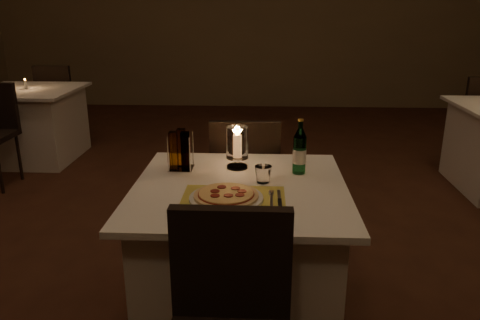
{
  "coord_description": "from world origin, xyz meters",
  "views": [
    {
      "loc": [
        0.16,
        -2.46,
        1.54
      ],
      "look_at": [
        0.06,
        -0.41,
        0.86
      ],
      "focal_mm": 35.0,
      "sensor_mm": 36.0,
      "label": 1
    }
  ],
  "objects_px": {
    "plate": "(226,198)",
    "neighbor_table_left": "(31,124)",
    "main_table": "(240,255)",
    "chair_near": "(229,316)",
    "chair_far": "(245,172)",
    "tumbler": "(263,174)",
    "water_bottle": "(300,152)",
    "pizza": "(226,195)",
    "hurricane_candle": "(237,144)"
  },
  "relations": [
    {
      "from": "water_bottle",
      "to": "neighbor_table_left",
      "type": "height_order",
      "value": "water_bottle"
    },
    {
      "from": "chair_near",
      "to": "pizza",
      "type": "distance_m",
      "value": 0.58
    },
    {
      "from": "tumbler",
      "to": "water_bottle",
      "type": "distance_m",
      "value": 0.24
    },
    {
      "from": "neighbor_table_left",
      "to": "chair_far",
      "type": "bearing_deg",
      "value": -39.03
    },
    {
      "from": "tumbler",
      "to": "water_bottle",
      "type": "xyz_separation_m",
      "value": [
        0.18,
        0.14,
        0.07
      ]
    },
    {
      "from": "water_bottle",
      "to": "hurricane_candle",
      "type": "bearing_deg",
      "value": 168.28
    },
    {
      "from": "pizza",
      "to": "chair_near",
      "type": "bearing_deg",
      "value": -84.68
    },
    {
      "from": "chair_far",
      "to": "tumbler",
      "type": "xyz_separation_m",
      "value": [
        0.11,
        -0.66,
        0.23
      ]
    },
    {
      "from": "chair_near",
      "to": "water_bottle",
      "type": "distance_m",
      "value": 1.0
    },
    {
      "from": "neighbor_table_left",
      "to": "water_bottle",
      "type": "bearing_deg",
      "value": -42.71
    },
    {
      "from": "tumbler",
      "to": "neighbor_table_left",
      "type": "bearing_deg",
      "value": 133.62
    },
    {
      "from": "plate",
      "to": "tumbler",
      "type": "bearing_deg",
      "value": 55.47
    },
    {
      "from": "chair_far",
      "to": "tumbler",
      "type": "relative_size",
      "value": 11.13
    },
    {
      "from": "plate",
      "to": "hurricane_candle",
      "type": "xyz_separation_m",
      "value": [
        0.02,
        0.43,
        0.12
      ]
    },
    {
      "from": "chair_far",
      "to": "pizza",
      "type": "bearing_deg",
      "value": -93.19
    },
    {
      "from": "main_table",
      "to": "neighbor_table_left",
      "type": "xyz_separation_m",
      "value": [
        -2.3,
        2.58,
        0.0
      ]
    },
    {
      "from": "plate",
      "to": "neighbor_table_left",
      "type": "bearing_deg",
      "value": 129.21
    },
    {
      "from": "pizza",
      "to": "neighbor_table_left",
      "type": "xyz_separation_m",
      "value": [
        -2.25,
        2.76,
        -0.39
      ]
    },
    {
      "from": "chair_far",
      "to": "neighbor_table_left",
      "type": "relative_size",
      "value": 0.9
    },
    {
      "from": "hurricane_candle",
      "to": "neighbor_table_left",
      "type": "relative_size",
      "value": 0.22
    },
    {
      "from": "main_table",
      "to": "pizza",
      "type": "bearing_deg",
      "value": -105.47
    },
    {
      "from": "chair_far",
      "to": "plate",
      "type": "distance_m",
      "value": 0.92
    },
    {
      "from": "pizza",
      "to": "main_table",
      "type": "bearing_deg",
      "value": 74.53
    },
    {
      "from": "pizza",
      "to": "water_bottle",
      "type": "distance_m",
      "value": 0.51
    },
    {
      "from": "plate",
      "to": "water_bottle",
      "type": "bearing_deg",
      "value": 47.55
    },
    {
      "from": "main_table",
      "to": "tumbler",
      "type": "xyz_separation_m",
      "value": [
        0.11,
        0.05,
        0.41
      ]
    },
    {
      "from": "tumbler",
      "to": "water_bottle",
      "type": "bearing_deg",
      "value": 37.74
    },
    {
      "from": "main_table",
      "to": "neighbor_table_left",
      "type": "distance_m",
      "value": 3.46
    },
    {
      "from": "neighbor_table_left",
      "to": "hurricane_candle",
      "type": "bearing_deg",
      "value": -45.62
    },
    {
      "from": "main_table",
      "to": "plate",
      "type": "relative_size",
      "value": 3.12
    },
    {
      "from": "plate",
      "to": "neighbor_table_left",
      "type": "xyz_separation_m",
      "value": [
        -2.25,
        2.76,
        -0.38
      ]
    },
    {
      "from": "main_table",
      "to": "chair_near",
      "type": "bearing_deg",
      "value": -90.0
    },
    {
      "from": "main_table",
      "to": "hurricane_candle",
      "type": "distance_m",
      "value": 0.56
    },
    {
      "from": "hurricane_candle",
      "to": "main_table",
      "type": "bearing_deg",
      "value": -84.21
    },
    {
      "from": "chair_far",
      "to": "tumbler",
      "type": "height_order",
      "value": "chair_far"
    },
    {
      "from": "chair_near",
      "to": "chair_far",
      "type": "xyz_separation_m",
      "value": [
        -0.0,
        1.43,
        0.0
      ]
    },
    {
      "from": "chair_far",
      "to": "plate",
      "type": "relative_size",
      "value": 2.81
    },
    {
      "from": "chair_near",
      "to": "plate",
      "type": "bearing_deg",
      "value": 95.35
    },
    {
      "from": "main_table",
      "to": "chair_near",
      "type": "distance_m",
      "value": 0.74
    },
    {
      "from": "water_bottle",
      "to": "chair_near",
      "type": "bearing_deg",
      "value": -107.67
    },
    {
      "from": "main_table",
      "to": "tumbler",
      "type": "relative_size",
      "value": 12.37
    },
    {
      "from": "plate",
      "to": "water_bottle",
      "type": "distance_m",
      "value": 0.51
    },
    {
      "from": "main_table",
      "to": "chair_far",
      "type": "relative_size",
      "value": 1.11
    },
    {
      "from": "water_bottle",
      "to": "plate",
      "type": "bearing_deg",
      "value": -132.45
    },
    {
      "from": "water_bottle",
      "to": "pizza",
      "type": "bearing_deg",
      "value": -132.44
    },
    {
      "from": "chair_far",
      "to": "tumbler",
      "type": "bearing_deg",
      "value": -80.69
    },
    {
      "from": "chair_near",
      "to": "hurricane_candle",
      "type": "height_order",
      "value": "hurricane_candle"
    },
    {
      "from": "chair_near",
      "to": "chair_far",
      "type": "relative_size",
      "value": 1.0
    },
    {
      "from": "chair_near",
      "to": "plate",
      "type": "height_order",
      "value": "chair_near"
    },
    {
      "from": "tumbler",
      "to": "hurricane_candle",
      "type": "relative_size",
      "value": 0.37
    }
  ]
}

